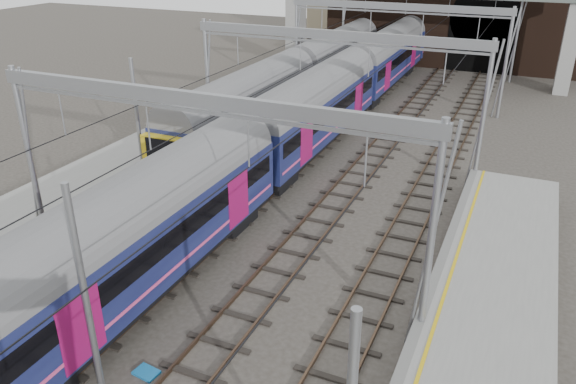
% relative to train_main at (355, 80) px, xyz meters
% --- Properties ---
extents(tracks, '(14.40, 80.00, 0.22)m').
position_rel_train_main_xyz_m(tracks, '(2.00, -17.74, -2.59)').
color(tracks, '#4C3828').
rests_on(tracks, ground).
extents(overhead_line, '(16.80, 80.00, 8.00)m').
position_rel_train_main_xyz_m(overhead_line, '(2.00, -11.25, 3.96)').
color(overhead_line, gray).
rests_on(overhead_line, ground).
extents(retaining_wall, '(28.00, 2.75, 9.00)m').
position_rel_train_main_xyz_m(retaining_wall, '(3.40, 19.19, 1.73)').
color(retaining_wall, black).
rests_on(retaining_wall, ground).
extents(train_main, '(3.00, 69.23, 5.09)m').
position_rel_train_main_xyz_m(train_main, '(0.00, 0.00, 0.00)').
color(train_main, black).
rests_on(train_main, ground).
extents(train_second, '(2.94, 34.00, 5.01)m').
position_rel_train_main_xyz_m(train_second, '(-4.00, -1.65, -0.04)').
color(train_second, black).
rests_on(train_second, ground).
extents(equip_cover_b, '(0.83, 0.64, 0.09)m').
position_rel_train_main_xyz_m(equip_cover_b, '(2.63, -29.47, -2.56)').
color(equip_cover_b, '#1872B8').
rests_on(equip_cover_b, ground).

